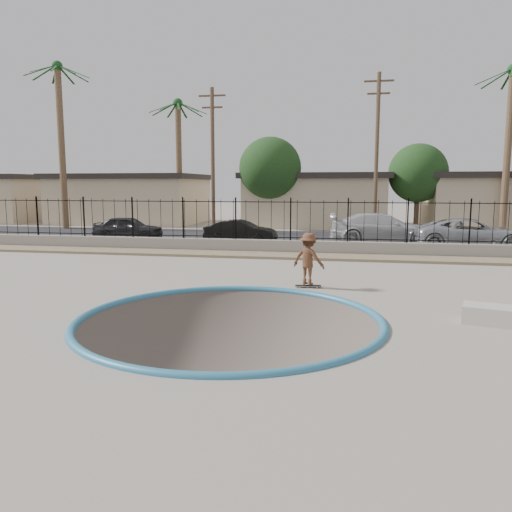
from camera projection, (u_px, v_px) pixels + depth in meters
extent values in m
cube|color=gray|center=(294.00, 271.00, 24.12)|extent=(120.00, 120.00, 2.20)
torus|color=teal|center=(230.00, 320.00, 11.33)|extent=(7.04, 7.04, 0.20)
cube|color=#917E5F|center=(287.00, 256.00, 21.24)|extent=(42.00, 1.60, 0.11)
cube|color=gray|center=(290.00, 247.00, 22.27)|extent=(42.00, 0.45, 0.60)
cube|color=black|center=(290.00, 238.00, 22.21)|extent=(40.00, 0.04, 0.03)
cube|color=black|center=(291.00, 202.00, 21.99)|extent=(40.00, 0.04, 0.04)
cube|color=black|center=(304.00, 238.00, 28.83)|extent=(90.00, 8.00, 0.04)
cube|color=tan|center=(132.00, 201.00, 40.62)|extent=(11.00, 8.00, 3.50)
cube|color=#2A2522|center=(131.00, 177.00, 40.35)|extent=(11.60, 8.60, 0.40)
cube|color=tan|center=(316.00, 202.00, 37.82)|extent=(10.00, 8.00, 3.50)
cube|color=#2A2522|center=(317.00, 176.00, 37.54)|extent=(10.60, 8.60, 0.40)
cylinder|color=brown|center=(62.00, 149.00, 34.15)|extent=(0.44, 0.44, 11.00)
sphere|color=#17441A|center=(57.00, 66.00, 33.38)|extent=(0.70, 0.70, 0.70)
cylinder|color=brown|center=(179.00, 165.00, 36.87)|extent=(0.44, 0.44, 9.00)
sphere|color=#17441A|center=(178.00, 103.00, 36.24)|extent=(0.70, 0.70, 0.70)
cylinder|color=brown|center=(507.00, 153.00, 30.74)|extent=(0.44, 0.44, 10.00)
cylinder|color=#473323|center=(213.00, 162.00, 31.26)|extent=(0.24, 0.24, 9.00)
cube|color=#473323|center=(212.00, 96.00, 30.69)|extent=(1.70, 0.10, 0.10)
cube|color=#473323|center=(212.00, 107.00, 30.79)|extent=(1.30, 0.10, 0.10)
cylinder|color=#473323|center=(377.00, 156.00, 29.35)|extent=(0.24, 0.24, 9.50)
cube|color=#473323|center=(379.00, 81.00, 28.75)|extent=(1.70, 0.10, 0.10)
cube|color=#473323|center=(379.00, 93.00, 28.85)|extent=(1.30, 0.10, 0.10)
cylinder|color=#473323|center=(270.00, 207.00, 35.01)|extent=(0.34, 0.34, 3.00)
sphere|color=#143311|center=(270.00, 168.00, 34.63)|extent=(4.32, 4.32, 4.32)
cylinder|color=#473323|center=(416.00, 210.00, 34.13)|extent=(0.34, 0.34, 2.75)
sphere|color=#143311|center=(418.00, 173.00, 33.78)|extent=(3.96, 3.96, 3.96)
imported|color=brown|center=(308.00, 262.00, 14.84)|extent=(1.14, 0.90, 1.55)
cube|color=black|center=(308.00, 286.00, 14.94)|extent=(0.79, 0.31, 0.02)
cylinder|color=silver|center=(300.00, 287.00, 14.89)|extent=(0.05, 0.04, 0.05)
cylinder|color=silver|center=(299.00, 286.00, 15.03)|extent=(0.05, 0.04, 0.05)
cylinder|color=silver|center=(317.00, 287.00, 14.87)|extent=(0.05, 0.04, 0.05)
cylinder|color=silver|center=(317.00, 286.00, 15.01)|extent=(0.05, 0.04, 0.05)
cube|color=#B2AA9E|center=(502.00, 316.00, 10.94)|extent=(1.73, 1.10, 0.40)
imported|color=#232325|center=(128.00, 228.00, 27.79)|extent=(3.92, 1.81, 1.30)
imported|color=black|center=(241.00, 232.00, 25.80)|extent=(3.76, 1.46, 1.22)
imported|color=#BCBCBE|center=(382.00, 228.00, 25.89)|extent=(5.51, 2.49, 1.57)
imported|color=#9DA0A6|center=(471.00, 234.00, 23.68)|extent=(5.19, 2.40, 1.44)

